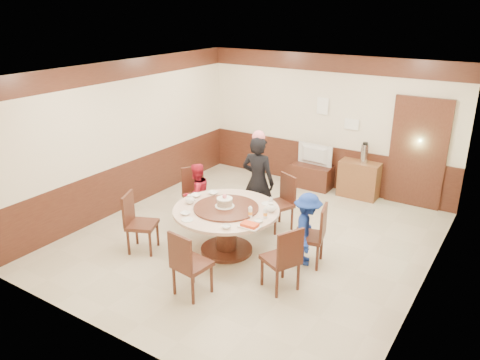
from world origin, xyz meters
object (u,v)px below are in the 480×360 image
Objects in this scene: shrimp_platter at (250,226)px; person_standing at (258,182)px; birthday_cake at (225,202)px; tv_stand at (312,176)px; person_blue at (307,229)px; side_cabinet at (359,179)px; banquet_table at (226,221)px; thermos at (364,154)px; television at (313,155)px; person_red at (197,194)px.

person_standing is at bearing 116.48° from shrimp_platter.
birthday_cake reaches higher than tv_stand.
side_cabinet is at bearing -17.32° from person_blue.
person_blue is at bearing 16.73° from banquet_table.
tv_stand is (-0.02, 3.31, -0.28)m from banquet_table.
shrimp_platter is at bearing -79.60° from tv_stand.
thermos is at bearing 1.59° from tv_stand.
banquet_table is 1.13m from person_standing.
person_standing is 2.30m from tv_stand.
side_cabinet is at bearing 72.82° from birthday_cake.
person_standing is 1.46× the size of person_blue.
side_cabinet is 2.11× the size of thermos.
television is at bearing -93.82° from person_standing.
thermos is (1.08, 0.03, 0.21)m from television.
banquet_table is 3.33m from tv_stand.
birthday_cake is 0.39× the size of television.
side_cabinet is (0.35, 3.70, -0.40)m from shrimp_platter.
person_blue is (1.22, 0.37, 0.04)m from banquet_table.
person_red is (-0.95, -0.52, -0.27)m from person_standing.
person_red is 2.93m from television.
tv_stand is at bearing 90.42° from banquet_table.
birthday_cake is 3.31m from television.
person_standing is 5.55× the size of shrimp_platter.
tv_stand is 2.24× the size of thermos.
thermos reaches higher than birthday_cake.
birthday_cake is 0.36× the size of tv_stand.
birthday_cake is at bearing 89.20° from person_standing.
banquet_table is 5.47× the size of birthday_cake.
thermos is (1.06, 3.34, 0.41)m from banquet_table.
person_standing is 1.08m from birthday_cake.
person_red is 0.99× the size of person_blue.
banquet_table is at bearing 94.09° from television.
side_cabinet is at bearing 180.00° from thermos.
person_blue is at bearing -85.74° from side_cabinet.
birthday_cake is at bearing 152.12° from shrimp_platter.
person_blue is 3.00m from thermos.
television is (0.01, 3.31, -0.12)m from birthday_cake.
birthday_cake is 3.52m from side_cabinet.
shrimp_platter is 3.72m from thermos.
shrimp_platter is at bearing -27.88° from birthday_cake.
person_red is at bearing 73.69° from television.
person_standing is at bearing 93.60° from banquet_table.
person_blue is 3.22m from tv_stand.
shrimp_platter is at bearing -95.42° from side_cabinet.
person_blue reaches higher than birthday_cake.
person_red is at bearing -126.83° from thermos.
television is at bearing -178.32° from side_cabinet.
side_cabinet is (1.07, 2.26, -0.46)m from person_standing.
person_blue reaches higher than thermos.
side_cabinet is at bearing 1.68° from tv_stand.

